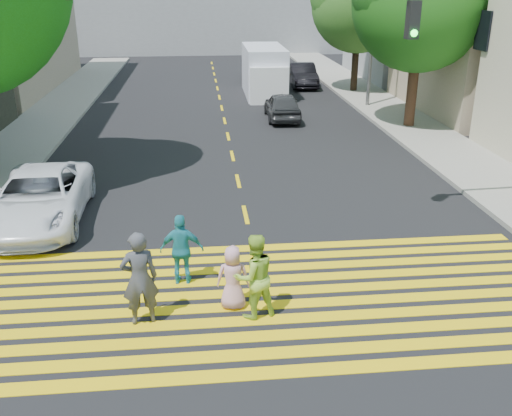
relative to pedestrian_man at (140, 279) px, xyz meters
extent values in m
plane|color=black|center=(2.50, -0.64, -0.98)|extent=(120.00, 120.00, 0.00)
cube|color=gray|center=(-6.00, 21.36, -0.90)|extent=(3.00, 40.00, 0.15)
cube|color=gray|center=(11.00, 14.36, -0.90)|extent=(3.00, 60.00, 0.15)
cube|color=yellow|center=(2.50, -1.84, -0.97)|extent=(13.40, 0.35, 0.01)
cube|color=yellow|center=(2.50, -1.29, -0.97)|extent=(13.40, 0.35, 0.01)
cube|color=yellow|center=(2.50, -0.74, -0.97)|extent=(13.40, 0.35, 0.01)
cube|color=yellow|center=(2.50, -0.19, -0.97)|extent=(13.40, 0.35, 0.01)
cube|color=yellow|center=(2.50, 0.36, -0.97)|extent=(13.40, 0.35, 0.01)
cube|color=yellow|center=(2.50, 0.91, -0.97)|extent=(13.40, 0.35, 0.01)
cube|color=yellow|center=(2.50, 1.46, -0.97)|extent=(13.40, 0.35, 0.01)
cube|color=yellow|center=(2.50, 2.01, -0.97)|extent=(13.40, 0.35, 0.01)
cube|color=yellow|center=(2.50, 2.56, -0.97)|extent=(13.40, 0.35, 0.01)
cube|color=yellow|center=(2.50, 3.11, -0.97)|extent=(13.40, 0.35, 0.01)
cube|color=yellow|center=(2.50, 5.36, -0.97)|extent=(0.12, 1.40, 0.01)
cube|color=yellow|center=(2.50, 8.36, -0.97)|extent=(0.12, 1.40, 0.01)
cube|color=yellow|center=(2.50, 11.36, -0.97)|extent=(0.12, 1.40, 0.01)
cube|color=yellow|center=(2.50, 14.36, -0.97)|extent=(0.12, 1.40, 0.01)
cube|color=yellow|center=(2.50, 17.36, -0.97)|extent=(0.12, 1.40, 0.01)
cube|color=yellow|center=(2.50, 20.36, -0.97)|extent=(0.12, 1.40, 0.01)
cube|color=yellow|center=(2.50, 23.36, -0.97)|extent=(0.12, 1.40, 0.01)
cube|color=yellow|center=(2.50, 26.36, -0.97)|extent=(0.12, 1.40, 0.01)
cube|color=yellow|center=(2.50, 29.36, -0.97)|extent=(0.12, 1.40, 0.01)
cube|color=yellow|center=(2.50, 32.36, -0.97)|extent=(0.12, 1.40, 0.01)
cube|color=yellow|center=(2.50, 35.36, -0.97)|extent=(0.12, 1.40, 0.01)
cube|color=yellow|center=(2.50, 38.36, -0.97)|extent=(0.12, 1.40, 0.01)
cube|color=gray|center=(17.50, 29.36, 4.02)|extent=(10.00, 10.00, 10.00)
cylinder|color=#462518|center=(10.84, 15.02, 0.58)|extent=(0.47, 0.47, 3.11)
sphere|color=#1D5B18|center=(10.84, 15.02, 4.47)|extent=(6.01, 6.01, 5.85)
cylinder|color=black|center=(10.65, 24.07, 0.45)|extent=(0.43, 0.43, 2.86)
sphere|color=#1A5A13|center=(10.65, 24.07, 4.06)|extent=(5.93, 5.93, 5.45)
imported|color=#414249|center=(0.00, 0.00, 0.00)|extent=(0.80, 0.61, 1.95)
imported|color=#A0CE3F|center=(2.22, 0.02, -0.09)|extent=(1.03, 0.91, 1.78)
imported|color=#D89BB0|center=(1.82, 0.38, -0.29)|extent=(0.71, 0.50, 1.38)
imported|color=teal|center=(0.77, 1.53, -0.16)|extent=(0.98, 0.46, 1.63)
imported|color=white|center=(-3.23, 5.45, -0.25)|extent=(2.53, 5.27, 1.45)
imported|color=#2D2D30|center=(5.32, 17.39, -0.32)|extent=(1.66, 3.90, 1.32)
imported|color=gray|center=(5.58, 30.41, -0.32)|extent=(2.41, 4.71, 1.31)
imported|color=black|center=(7.94, 26.52, -0.25)|extent=(1.67, 4.43, 1.44)
cube|color=silver|center=(5.17, 24.00, 0.41)|extent=(2.30, 5.58, 2.78)
cube|color=white|center=(5.14, 21.55, 0.02)|extent=(2.13, 1.36, 2.00)
cylinder|color=black|center=(4.25, 22.01, -0.59)|extent=(0.29, 0.78, 0.78)
cylinder|color=black|center=(6.03, 21.98, -0.59)|extent=(0.29, 0.78, 0.78)
cylinder|color=black|center=(4.31, 26.01, -0.59)|extent=(0.29, 0.78, 0.78)
cylinder|color=#262424|center=(6.09, 25.98, -0.59)|extent=(0.29, 0.78, 0.78)
cube|color=black|center=(6.50, 4.18, 4.45)|extent=(0.29, 0.29, 0.89)
sphere|color=#1EE932|center=(6.51, 4.03, 4.15)|extent=(0.18, 0.18, 0.17)
cylinder|color=slate|center=(10.24, 19.67, 4.00)|extent=(0.18, 0.18, 9.95)
camera|label=1|loc=(1.25, -9.85, 5.33)|focal=40.00mm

